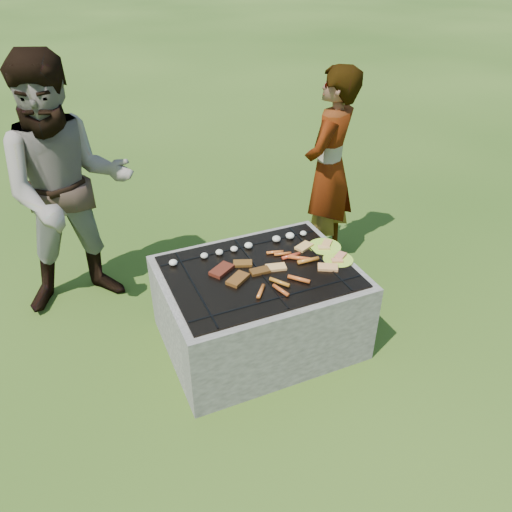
# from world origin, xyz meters

# --- Properties ---
(lawn) EXTENTS (60.00, 60.00, 0.00)m
(lawn) POSITION_xyz_m (0.00, 0.00, 0.00)
(lawn) COLOR #224310
(lawn) RESTS_ON ground
(fire_pit) EXTENTS (1.30, 1.00, 0.62)m
(fire_pit) POSITION_xyz_m (0.00, 0.00, 0.28)
(fire_pit) COLOR gray
(fire_pit) RESTS_ON ground
(mushrooms) EXTENTS (1.05, 0.06, 0.04)m
(mushrooms) POSITION_xyz_m (0.04, 0.30, 0.63)
(mushrooms) COLOR #F5E8CF
(mushrooms) RESTS_ON fire_pit
(pork_slabs) EXTENTS (0.39, 0.31, 0.02)m
(pork_slabs) POSITION_xyz_m (-0.15, 0.03, 0.62)
(pork_slabs) COLOR maroon
(pork_slabs) RESTS_ON fire_pit
(sausages) EXTENTS (0.57, 0.52, 0.03)m
(sausages) POSITION_xyz_m (0.18, -0.08, 0.63)
(sausages) COLOR orange
(sausages) RESTS_ON fire_pit
(bread_on_grate) EXTENTS (0.47, 0.43, 0.02)m
(bread_on_grate) POSITION_xyz_m (0.32, -0.02, 0.62)
(bread_on_grate) COLOR tan
(bread_on_grate) RESTS_ON fire_pit
(plate_far) EXTENTS (0.25, 0.25, 0.03)m
(plate_far) POSITION_xyz_m (0.56, 0.09, 0.61)
(plate_far) COLOR #DFF63A
(plate_far) RESTS_ON fire_pit
(plate_near) EXTENTS (0.24, 0.24, 0.03)m
(plate_near) POSITION_xyz_m (0.56, -0.09, 0.61)
(plate_near) COLOR #E3FF3C
(plate_near) RESTS_ON fire_pit
(cook) EXTENTS (0.74, 0.69, 1.69)m
(cook) POSITION_xyz_m (1.01, 0.83, 0.85)
(cook) COLOR #A6988A
(cook) RESTS_ON ground
(bystander) EXTENTS (0.94, 0.74, 1.92)m
(bystander) POSITION_xyz_m (-1.05, 1.02, 0.96)
(bystander) COLOR gray
(bystander) RESTS_ON ground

